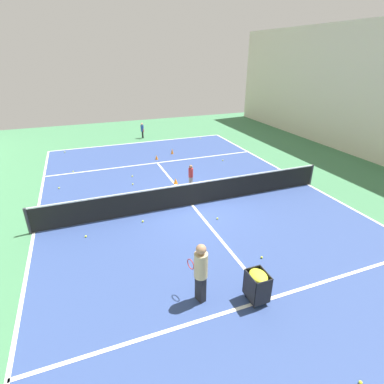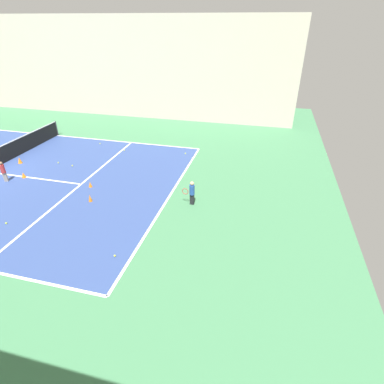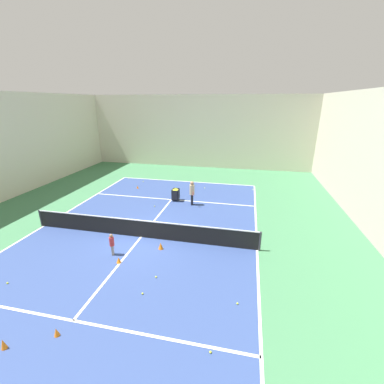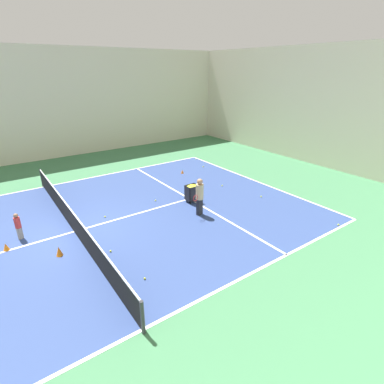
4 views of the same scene
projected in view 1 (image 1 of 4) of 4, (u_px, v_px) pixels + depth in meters
ground_plane at (192, 205)px, 12.29m from camera, size 35.34×35.34×0.00m
court_playing_area at (192, 205)px, 12.29m from camera, size 11.78×20.14×0.00m
line_baseline_near at (141, 142)px, 20.82m from camera, size 11.78×0.10×0.00m
line_sideline_left at (308, 184)px, 14.19m from camera, size 0.10×20.14×0.00m
line_sideline_right at (34, 233)px, 10.39m from camera, size 0.10×20.14×0.00m
line_service_near at (157, 163)px, 16.98m from camera, size 11.78×0.10×0.00m
line_service_far at (270, 299)px, 7.60m from camera, size 11.78×0.10×0.00m
line_centre_service at (192, 205)px, 12.29m from camera, size 0.10×11.08×0.00m
tennis_net at (192, 194)px, 12.08m from camera, size 12.08×0.10×0.98m
player_near_baseline at (142, 129)px, 21.65m from camera, size 0.24×0.56×1.10m
coach_at_net at (201, 269)px, 7.19m from camera, size 0.41×0.67×1.67m
child_midcourt at (191, 174)px, 13.75m from camera, size 0.28×0.28×1.06m
ball_cart at (258, 282)px, 7.32m from camera, size 0.46×0.57×0.86m
training_cone_1 at (154, 198)px, 12.51m from camera, size 0.23×0.23×0.34m
training_cone_2 at (172, 151)px, 18.41m from camera, size 0.16×0.16×0.33m
training_cone_3 at (157, 157)px, 17.46m from camera, size 0.17×0.17×0.27m
training_cone_4 at (176, 181)px, 14.22m from camera, size 0.21×0.21×0.27m
tennis_ball_0 at (73, 171)px, 15.66m from camera, size 0.07×0.07×0.07m
tennis_ball_2 at (133, 184)px, 14.16m from camera, size 0.07×0.07×0.07m
tennis_ball_4 at (217, 218)px, 11.22m from camera, size 0.07×0.07×0.07m
tennis_ball_7 at (361, 382)px, 5.65m from camera, size 0.07×0.07×0.07m
tennis_ball_8 at (223, 160)px, 17.27m from camera, size 0.07×0.07×0.07m
tennis_ball_9 at (201, 138)px, 21.71m from camera, size 0.07×0.07×0.07m
tennis_ball_10 at (65, 152)px, 18.70m from camera, size 0.07×0.07×0.07m
tennis_ball_11 at (132, 176)px, 15.05m from camera, size 0.07×0.07×0.07m
tennis_ball_12 at (59, 188)px, 13.75m from camera, size 0.07×0.07×0.07m
tennis_ball_14 at (143, 221)px, 11.03m from camera, size 0.07×0.07×0.07m
tennis_ball_15 at (86, 236)px, 10.13m from camera, size 0.07×0.07×0.07m
tennis_ball_16 at (262, 257)px, 9.09m from camera, size 0.07×0.07×0.07m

